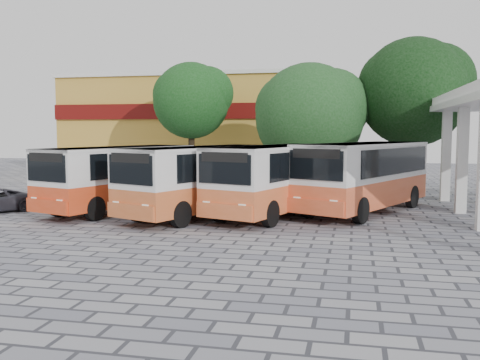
% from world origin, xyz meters
% --- Properties ---
extents(ground, '(90.00, 90.00, 0.00)m').
position_xyz_m(ground, '(0.00, 0.00, 0.00)').
color(ground, slate).
rests_on(ground, ground).
extents(shophouse_block, '(20.40, 10.40, 8.30)m').
position_xyz_m(shophouse_block, '(-11.00, 25.99, 4.16)').
color(shophouse_block, '#B98B2F').
rests_on(shophouse_block, ground).
extents(bus_far_left, '(4.98, 8.69, 2.94)m').
position_xyz_m(bus_far_left, '(-7.37, 3.62, 1.70)').
color(bus_far_left, red).
rests_on(bus_far_left, ground).
extents(bus_centre_left, '(5.54, 8.90, 3.00)m').
position_xyz_m(bus_centre_left, '(-3.24, 2.94, 1.73)').
color(bus_centre_left, '#C15929').
rests_on(bus_centre_left, ground).
extents(bus_centre_right, '(5.12, 8.95, 3.03)m').
position_xyz_m(bus_centre_right, '(-0.12, 3.78, 1.75)').
color(bus_centre_right, '#CF5D2D').
rests_on(bus_centre_right, ground).
extents(bus_far_right, '(6.14, 9.33, 3.13)m').
position_xyz_m(bus_far_right, '(3.62, 5.38, 1.81)').
color(bus_far_right, '#D3522A').
rests_on(bus_far_right, ground).
extents(tree_left, '(5.47, 5.21, 8.34)m').
position_xyz_m(tree_left, '(-7.78, 16.20, 5.90)').
color(tree_left, black).
rests_on(tree_left, ground).
extents(tree_middle, '(6.84, 6.51, 7.75)m').
position_xyz_m(tree_middle, '(0.52, 13.50, 4.71)').
color(tree_middle, '#4B3823').
rests_on(tree_middle, ground).
extents(tree_right, '(6.81, 6.48, 9.22)m').
position_xyz_m(tree_right, '(6.60, 14.58, 6.19)').
color(tree_right, black).
rests_on(tree_right, ground).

